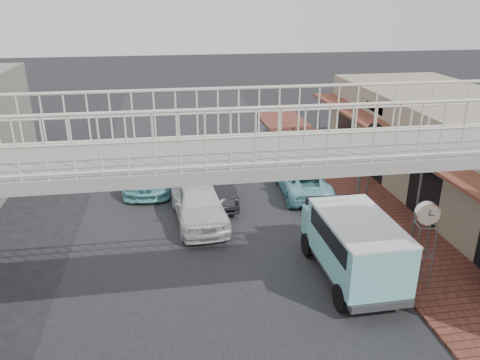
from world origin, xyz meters
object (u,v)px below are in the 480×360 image
object	(u,v)px
angkot_far	(150,169)
arrow_sign	(380,139)
dark_sedan	(206,180)
street_clock	(427,218)
motorcycle_far	(297,136)
white_hatchback	(198,202)
motorcycle_near	(325,163)
angkot_curb	(302,181)
angkot_van	(354,240)

from	to	relation	value
angkot_far	arrow_sign	xyz separation A→B (m)	(9.14, -3.93, 2.16)
dark_sedan	street_clock	distance (m)	9.62
motorcycle_far	arrow_sign	world-z (taller)	arrow_sign
white_hatchback	motorcycle_near	xyz separation A→B (m)	(6.46, 4.17, -0.21)
angkot_curb	street_clock	world-z (taller)	street_clock
motorcycle_far	street_clock	size ratio (longest dim) A/B	0.60
street_clock	angkot_far	bearing A→B (deg)	137.35
dark_sedan	angkot_far	size ratio (longest dim) A/B	0.97
motorcycle_near	arrow_sign	xyz separation A→B (m)	(0.78, -3.94, 2.32)
white_hatchback	angkot_curb	size ratio (longest dim) A/B	1.08
angkot_far	motorcycle_near	bearing A→B (deg)	3.87
street_clock	angkot_curb	bearing A→B (deg)	108.06
dark_sedan	motorcycle_near	world-z (taller)	dark_sedan
motorcycle_far	angkot_far	bearing A→B (deg)	119.84
dark_sedan	angkot_curb	world-z (taller)	dark_sedan
street_clock	dark_sedan	bearing A→B (deg)	133.75
motorcycle_near	street_clock	distance (m)	9.92
angkot_curb	street_clock	size ratio (longest dim) A/B	1.56
arrow_sign	white_hatchback	bearing A→B (deg)	162.95
angkot_curb	street_clock	xyz separation A→B (m)	(1.31, -7.59, 1.76)
white_hatchback	angkot_van	world-z (taller)	angkot_van
angkot_far	arrow_sign	bearing A→B (deg)	-19.45
angkot_curb	arrow_sign	distance (m)	3.86
white_hatchback	dark_sedan	bearing A→B (deg)	72.33
angkot_curb	dark_sedan	bearing A→B (deg)	0.71
white_hatchback	angkot_far	world-z (taller)	white_hatchback
white_hatchback	street_clock	distance (m)	8.35
angkot_far	motorcycle_far	distance (m)	9.59
angkot_curb	arrow_sign	size ratio (longest dim) A/B	1.22
angkot_curb	angkot_van	bearing A→B (deg)	89.27
white_hatchback	motorcycle_far	xyz separation A→B (m)	(6.40, 8.96, -0.18)
white_hatchback	angkot_curb	distance (m)	5.12
motorcycle_far	arrow_sign	bearing A→B (deg)	-174.72
dark_sedan	street_clock	size ratio (longest dim) A/B	1.81
angkot_van	angkot_curb	bearing A→B (deg)	85.54
angkot_curb	angkot_far	bearing A→B (deg)	-15.43
dark_sedan	angkot_far	world-z (taller)	dark_sedan
angkot_far	motorcycle_far	xyz separation A→B (m)	(8.30, 4.80, -0.14)
white_hatchback	street_clock	size ratio (longest dim) A/B	1.68
angkot_far	street_clock	size ratio (longest dim) A/B	1.87
angkot_van	street_clock	xyz separation A→B (m)	(1.71, -0.83, 1.01)
angkot_curb	street_clock	distance (m)	7.90
angkot_far	white_hatchback	bearing A→B (deg)	-61.60
white_hatchback	dark_sedan	distance (m)	2.21
motorcycle_near	angkot_curb	bearing A→B (deg)	149.28
motorcycle_near	angkot_van	bearing A→B (deg)	174.84
motorcycle_far	angkot_curb	bearing A→B (deg)	166.09
dark_sedan	angkot_curb	xyz separation A→B (m)	(4.20, -0.14, -0.22)
dark_sedan	motorcycle_far	xyz separation A→B (m)	(5.90, 6.81, -0.22)
dark_sedan	angkot_far	distance (m)	3.14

